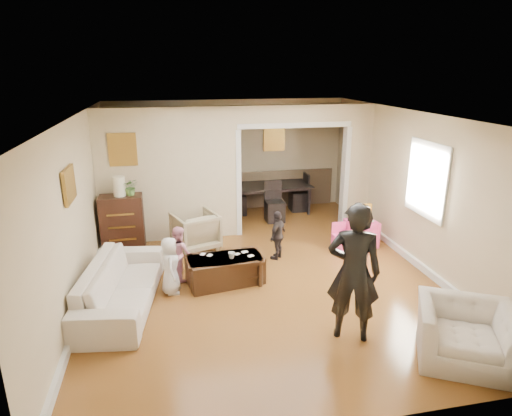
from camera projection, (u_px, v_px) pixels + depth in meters
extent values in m
plane|color=#905C25|center=(258.00, 270.00, 7.48)|extent=(7.00, 7.00, 0.00)
cube|color=beige|center=(170.00, 175.00, 8.50)|extent=(2.75, 0.18, 2.60)
cube|color=beige|center=(356.00, 167.00, 9.24)|extent=(0.55, 0.18, 2.60)
cube|color=beige|center=(294.00, 114.00, 8.63)|extent=(2.22, 0.18, 0.35)
cube|color=white|center=(427.00, 180.00, 7.16)|extent=(0.03, 0.95, 1.10)
cube|color=brown|center=(123.00, 150.00, 8.08)|extent=(0.45, 0.03, 0.55)
cube|color=brown|center=(69.00, 185.00, 5.86)|extent=(0.03, 0.55, 0.40)
cube|color=brown|center=(274.00, 138.00, 10.38)|extent=(0.45, 0.03, 0.55)
imported|color=beige|center=(121.00, 285.00, 6.28)|extent=(1.19, 2.35, 0.66)
imported|color=tan|center=(195.00, 231.00, 8.28)|extent=(0.97, 0.99, 0.71)
imported|color=beige|center=(465.00, 334.00, 5.10)|extent=(1.35, 1.30, 0.68)
cube|color=black|center=(123.00, 223.00, 8.17)|extent=(0.77, 0.43, 1.06)
cylinder|color=#FFF8CF|center=(119.00, 186.00, 7.96)|extent=(0.22, 0.22, 0.36)
imported|color=#4D7835|center=(131.00, 187.00, 8.00)|extent=(0.29, 0.25, 0.32)
cube|color=#372111|center=(225.00, 270.00, 6.99)|extent=(1.25, 0.78, 0.44)
imported|color=silver|center=(232.00, 255.00, 6.88)|extent=(0.12, 0.12, 0.10)
cube|color=#FF4397|center=(361.00, 233.00, 8.46)|extent=(0.58, 0.58, 0.50)
cube|color=yellow|center=(366.00, 212.00, 8.45)|extent=(0.21, 0.10, 0.30)
cylinder|color=#26A7C2|center=(358.00, 220.00, 8.31)|extent=(0.08, 0.08, 0.08)
cube|color=red|center=(354.00, 218.00, 8.47)|extent=(0.10, 0.09, 0.05)
imported|color=silver|center=(367.00, 222.00, 8.27)|extent=(0.25, 0.25, 0.05)
imported|color=black|center=(268.00, 198.00, 10.39)|extent=(1.98, 1.15, 0.68)
imported|color=black|center=(354.00, 272.00, 5.38)|extent=(0.77, 0.65, 1.80)
imported|color=silver|center=(170.00, 266.00, 6.62)|extent=(0.28, 0.44, 0.89)
imported|color=pink|center=(179.00, 253.00, 7.06)|extent=(0.51, 0.55, 0.90)
imported|color=black|center=(278.00, 235.00, 7.82)|extent=(0.50, 0.54, 0.89)
cube|color=white|center=(251.00, 256.00, 6.98)|extent=(0.12, 0.11, 0.00)
cube|color=white|center=(210.00, 255.00, 7.00)|extent=(0.11, 0.11, 0.00)
cube|color=white|center=(237.00, 254.00, 7.05)|extent=(0.10, 0.10, 0.00)
cube|color=white|center=(203.00, 254.00, 7.04)|extent=(0.10, 0.11, 0.00)
cube|color=white|center=(245.00, 252.00, 7.13)|extent=(0.12, 0.10, 0.00)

